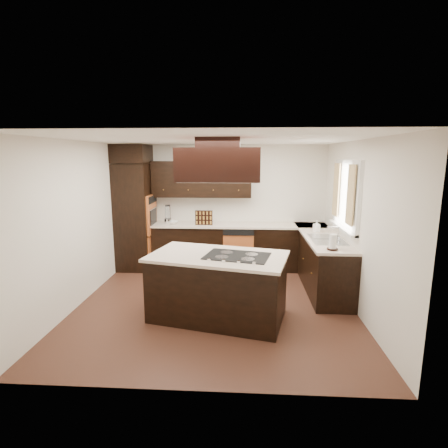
{
  "coord_description": "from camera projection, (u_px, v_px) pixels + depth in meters",
  "views": [
    {
      "loc": [
        0.44,
        -5.13,
        2.26
      ],
      "look_at": [
        0.1,
        0.6,
        1.15
      ],
      "focal_mm": 28.0,
      "sensor_mm": 36.0,
      "label": 1
    }
  ],
  "objects": [
    {
      "name": "countertop_right",
      "position": [
        321.0,
        236.0,
        6.09
      ],
      "size": [
        0.63,
        2.4,
        0.04
      ],
      "primitive_type": "cube",
      "color": "beige",
      "rests_on": "base_cabinets_right"
    },
    {
      "name": "blender_base",
      "position": [
        168.0,
        221.0,
        7.08
      ],
      "size": [
        0.15,
        0.15,
        0.1
      ],
      "primitive_type": "cylinder",
      "color": "silver",
      "rests_on": "countertop_back"
    },
    {
      "name": "ceiling",
      "position": [
        215.0,
        139.0,
        5.0
      ],
      "size": [
        4.2,
        4.2,
        0.02
      ],
      "primitive_type": "cube",
      "color": "white",
      "rests_on": "ground"
    },
    {
      "name": "wall_right",
      "position": [
        358.0,
        227.0,
        5.12
      ],
      "size": [
        0.02,
        4.2,
        2.5
      ],
      "primitive_type": "cube",
      "color": "silver",
      "rests_on": "ground"
    },
    {
      "name": "range_hood",
      "position": [
        219.0,
        164.0,
        4.53
      ],
      "size": [
        1.05,
        0.72,
        0.42
      ],
      "primitive_type": "cube",
      "color": "black",
      "rests_on": "ceiling"
    },
    {
      "name": "curtain_left",
      "position": [
        351.0,
        195.0,
        5.17
      ],
      "size": [
        0.02,
        0.34,
        0.9
      ],
      "primitive_type": "cube",
      "color": "beige",
      "rests_on": "wall_right"
    },
    {
      "name": "island_top",
      "position": [
        218.0,
        256.0,
        4.85
      ],
      "size": [
        2.06,
        1.45,
        0.04
      ],
      "primitive_type": "cube",
      "rotation": [
        0.0,
        0.0,
        -0.23
      ],
      "color": "beige",
      "rests_on": "island"
    },
    {
      "name": "paper_towel",
      "position": [
        333.0,
        242.0,
        5.08
      ],
      "size": [
        0.14,
        0.14,
        0.24
      ],
      "primitive_type": "cylinder",
      "rotation": [
        0.0,
        0.0,
        -0.38
      ],
      "color": "white",
      "rests_on": "countertop_right"
    },
    {
      "name": "blender_pitcher",
      "position": [
        168.0,
        212.0,
        7.05
      ],
      "size": [
        0.13,
        0.13,
        0.26
      ],
      "primitive_type": "cone",
      "color": "silver",
      "rests_on": "blender_base"
    },
    {
      "name": "cooktop",
      "position": [
        237.0,
        256.0,
        4.77
      ],
      "size": [
        0.96,
        0.75,
        0.01
      ],
      "primitive_type": "cube",
      "rotation": [
        0.0,
        0.0,
        -0.23
      ],
      "color": "black",
      "rests_on": "island_top"
    },
    {
      "name": "wall_left",
      "position": [
        78.0,
        223.0,
        5.37
      ],
      "size": [
        0.02,
        4.2,
        2.5
      ],
      "primitive_type": "cube",
      "color": "silver",
      "rests_on": "ground"
    },
    {
      "name": "hood_duct",
      "position": [
        219.0,
        143.0,
        4.47
      ],
      "size": [
        0.55,
        0.5,
        0.13
      ],
      "primitive_type": "cube",
      "color": "black",
      "rests_on": "ceiling"
    },
    {
      "name": "wall_back",
      "position": [
        224.0,
        206.0,
        7.31
      ],
      "size": [
        4.2,
        0.02,
        2.5
      ],
      "primitive_type": "cube",
      "color": "silver",
      "rests_on": "ground"
    },
    {
      "name": "mixing_bowl",
      "position": [
        172.0,
        222.0,
        7.08
      ],
      "size": [
        0.29,
        0.29,
        0.05
      ],
      "primitive_type": "imported",
      "rotation": [
        0.0,
        0.0,
        -0.39
      ],
      "color": "white",
      "rests_on": "countertop_back"
    },
    {
      "name": "island",
      "position": [
        218.0,
        287.0,
        4.94
      ],
      "size": [
        1.99,
        1.37,
        0.88
      ],
      "primitive_type": "cube",
      "rotation": [
        0.0,
        0.0,
        -0.23
      ],
      "color": "black",
      "rests_on": "floor"
    },
    {
      "name": "floor",
      "position": [
        215.0,
        304.0,
        5.48
      ],
      "size": [
        4.2,
        4.2,
        0.02
      ],
      "primitive_type": "cube",
      "color": "brown",
      "rests_on": "ground"
    },
    {
      "name": "spice_rack",
      "position": [
        204.0,
        218.0,
        6.96
      ],
      "size": [
        0.34,
        0.09,
        0.28
      ],
      "primitive_type": "cube",
      "rotation": [
        0.0,
        0.0,
        0.02
      ],
      "color": "black",
      "rests_on": "countertop_back"
    },
    {
      "name": "upper_cabinets",
      "position": [
        202.0,
        179.0,
        7.05
      ],
      "size": [
        2.0,
        0.34,
        0.72
      ],
      "primitive_type": "cube",
      "color": "black",
      "rests_on": "wall_back"
    },
    {
      "name": "base_cabinets_right",
      "position": [
        321.0,
        261.0,
        6.17
      ],
      "size": [
        0.6,
        2.4,
        0.88
      ],
      "primitive_type": "cube",
      "color": "black",
      "rests_on": "floor"
    },
    {
      "name": "curtain_right",
      "position": [
        336.0,
        190.0,
        5.99
      ],
      "size": [
        0.02,
        0.34,
        0.9
      ],
      "primitive_type": "cube",
      "color": "beige",
      "rests_on": "wall_right"
    },
    {
      "name": "window_pane",
      "position": [
        348.0,
        195.0,
        5.58
      ],
      "size": [
        0.0,
        1.2,
        1.0
      ],
      "primitive_type": "cube",
      "color": "white",
      "rests_on": "wall_right"
    },
    {
      "name": "oven_column",
      "position": [
        135.0,
        217.0,
        7.05
      ],
      "size": [
        0.65,
        0.75,
        2.12
      ],
      "primitive_type": "cube",
      "color": "black",
      "rests_on": "floor"
    },
    {
      "name": "countertop_back",
      "position": [
        224.0,
        225.0,
        7.06
      ],
      "size": [
        2.93,
        0.63,
        0.04
      ],
      "primitive_type": "cube",
      "color": "beige",
      "rests_on": "base_cabinets_back"
    },
    {
      "name": "base_cabinets_back",
      "position": [
        224.0,
        247.0,
        7.16
      ],
      "size": [
        2.93,
        0.6,
        0.88
      ],
      "primitive_type": "cube",
      "color": "black",
      "rests_on": "floor"
    },
    {
      "name": "wall_front",
      "position": [
        195.0,
        270.0,
        3.18
      ],
      "size": [
        4.2,
        0.02,
        2.5
      ],
      "primitive_type": "cube",
      "color": "silver",
      "rests_on": "ground"
    },
    {
      "name": "soap_bottle",
      "position": [
        317.0,
        226.0,
        6.31
      ],
      "size": [
        0.12,
        0.13,
        0.21
      ],
      "primitive_type": "imported",
      "rotation": [
        0.0,
        0.0,
        0.4
      ],
      "color": "white",
      "rests_on": "countertop_right"
    },
    {
      "name": "sink_rim",
      "position": [
        327.0,
        239.0,
        5.74
      ],
      "size": [
        0.52,
        0.84,
        0.01
      ],
      "primitive_type": "cube",
      "color": "silver",
      "rests_on": "countertop_right"
    },
    {
      "name": "dishwasher_front",
      "position": [
        238.0,
        253.0,
        6.86
      ],
      "size": [
        0.6,
        0.05,
        0.72
      ],
      "primitive_type": "cube",
      "color": "#CB622C",
      "rests_on": "floor"
    },
    {
      "name": "window_frame",
      "position": [
        347.0,
        195.0,
        5.59
      ],
      "size": [
        0.06,
        1.32,
        1.12
      ],
      "primitive_type": "cube",
      "color": "white",
      "rests_on": "wall_right"
    },
    {
      "name": "wall_oven_face",
      "position": [
        152.0,
        214.0,
        7.02
      ],
      "size": [
        0.05,
        0.62,
        0.78
      ],
      "primitive_type": "cube",
      "color": "#CB622C",
      "rests_on": "oven_column"
    }
  ]
}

